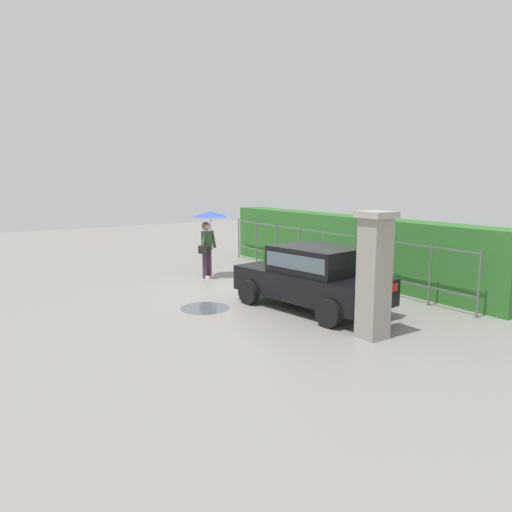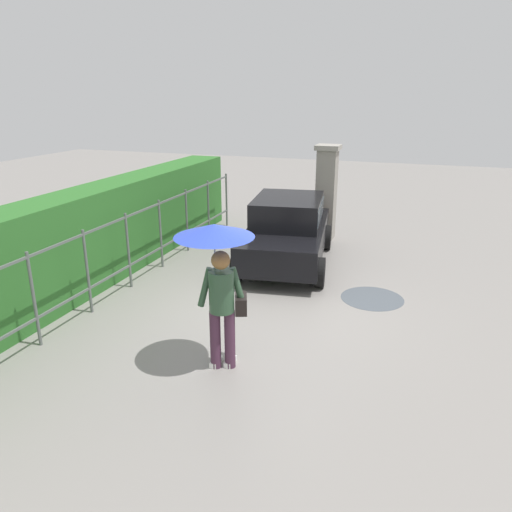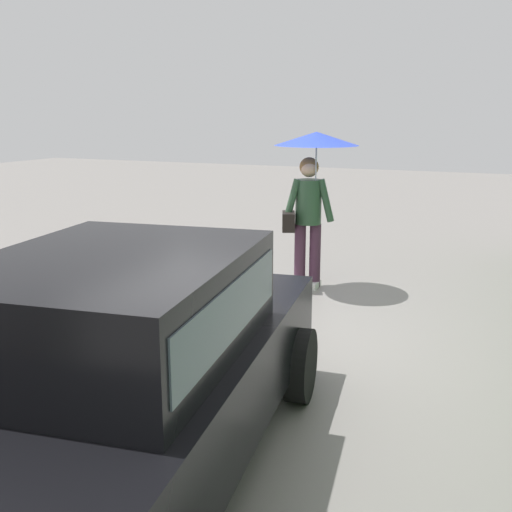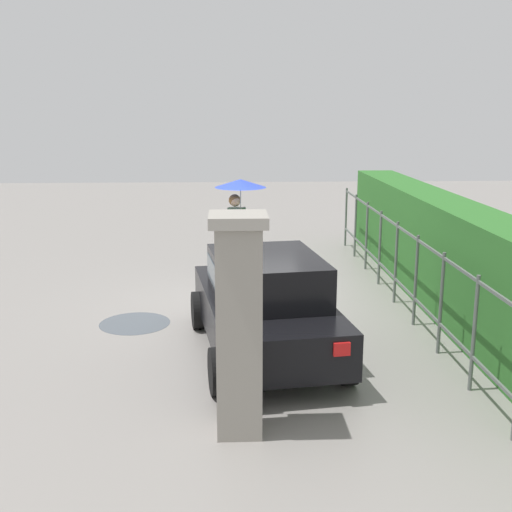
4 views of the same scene
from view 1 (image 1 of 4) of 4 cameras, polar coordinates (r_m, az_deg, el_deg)
The scene contains 7 objects.
ground_plane at distance 12.97m, azimuth -1.69°, elevation -4.29°, with size 40.00×40.00×0.00m, color gray.
car at distance 11.22m, azimuth 6.76°, elevation -2.26°, with size 3.91×2.28×1.48m.
pedestrian at distance 14.66m, azimuth -5.63°, elevation 3.30°, with size 1.07×1.07×2.05m.
gate_pillar at distance 9.27m, azimuth 13.85°, elevation -2.11°, with size 0.60×0.60×2.42m.
fence_section at distance 14.64m, azimuth 8.18°, elevation 0.46°, with size 10.01×0.05×1.50m.
hedge_row at distance 15.17m, azimuth 10.51°, elevation 1.17°, with size 10.96×0.90×1.90m, color #2D6B28.
puddle_near at distance 11.43m, azimuth -6.08°, elevation -6.16°, with size 1.17×1.17×0.00m, color #4C545B.
Camera 1 is at (10.72, -6.65, 3.00)m, focal length 33.69 mm.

